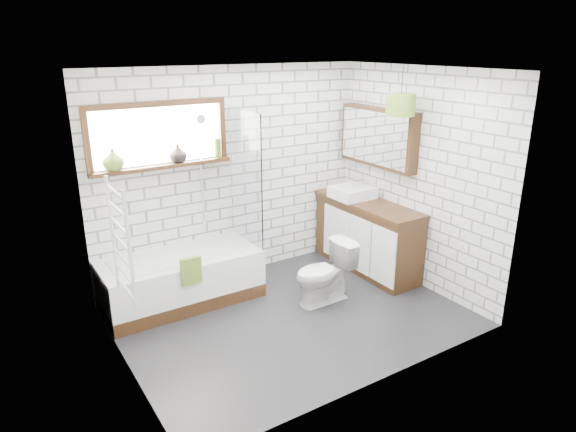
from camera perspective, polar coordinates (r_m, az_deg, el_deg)
floor at (r=5.50m, az=0.43°, el=-11.13°), size 3.40×2.60×0.01m
ceiling at (r=4.77m, az=0.50°, el=15.99°), size 3.40×2.60×0.01m
wall_back at (r=6.08m, az=-6.26°, el=4.54°), size 3.40×0.01×2.50m
wall_front at (r=4.02m, az=10.65°, el=-3.28°), size 3.40×0.01×2.50m
wall_left at (r=4.35m, az=-18.73°, el=-2.25°), size 0.01×2.60×2.50m
wall_right at (r=6.05m, az=14.16°, el=4.00°), size 0.01×2.60×2.50m
window at (r=5.61m, az=-14.12°, el=8.63°), size 1.52×0.16×0.68m
towel_radiator at (r=4.38m, az=-18.09°, el=-2.75°), size 0.06×0.52×1.00m
mirror_cabinet at (r=6.33m, az=9.97°, el=8.63°), size 0.16×1.20×0.70m
shower_riser at (r=5.86m, az=-9.61°, el=4.84°), size 0.02×0.02×1.30m
bathtub at (r=5.78m, az=-11.75°, el=-6.88°), size 1.69×0.75×0.55m
shower_screen at (r=5.74m, az=-4.72°, el=4.21°), size 0.02×0.72×1.50m
towel_green at (r=5.34m, az=-10.74°, el=-5.99°), size 0.21×0.06×0.29m
towel_beige at (r=5.34m, az=-10.69°, el=-5.98°), size 0.21×0.05×0.28m
vanity at (r=6.48m, az=8.75°, el=-2.16°), size 0.50×1.55×0.89m
basin at (r=6.45m, az=7.16°, el=2.64°), size 0.48×0.42×0.14m
tap at (r=6.54m, az=8.27°, el=3.39°), size 0.03×0.03×0.17m
toilet at (r=5.65m, az=4.05°, el=-6.34°), size 0.38×0.67×0.69m
vase_olive at (r=5.49m, az=-18.85°, el=5.75°), size 0.28×0.28×0.23m
vase_dark at (r=5.69m, az=-12.11°, el=6.63°), size 0.23×0.23×0.20m
bottle at (r=5.86m, az=-7.81°, el=7.31°), size 0.08×0.08×0.21m
pendant at (r=5.72m, az=12.41°, el=11.98°), size 0.31×0.31×0.23m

